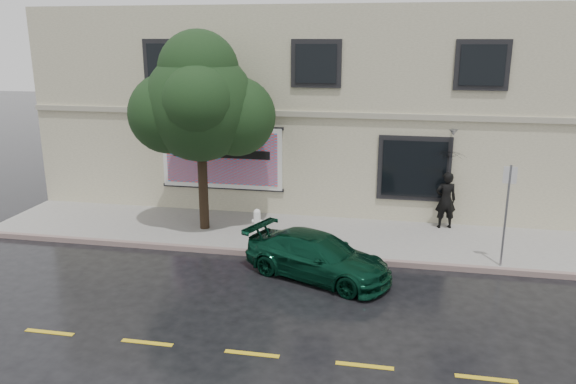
% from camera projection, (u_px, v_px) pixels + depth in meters
% --- Properties ---
extents(ground, '(90.00, 90.00, 0.00)m').
position_uv_depth(ground, '(286.00, 281.00, 14.33)').
color(ground, black).
rests_on(ground, ground).
extents(sidewalk, '(20.00, 3.50, 0.15)m').
position_uv_depth(sidewalk, '(306.00, 235.00, 17.38)').
color(sidewalk, '#9D9A94').
rests_on(sidewalk, ground).
extents(curb, '(20.00, 0.18, 0.16)m').
position_uv_depth(curb, '(296.00, 256.00, 15.73)').
color(curb, gray).
rests_on(curb, ground).
extents(road_marking, '(19.00, 0.12, 0.01)m').
position_uv_depth(road_marking, '(252.00, 354.00, 11.01)').
color(road_marking, gold).
rests_on(road_marking, ground).
extents(building, '(20.00, 8.12, 7.00)m').
position_uv_depth(building, '(330.00, 103.00, 21.90)').
color(building, beige).
rests_on(building, ground).
extents(billboard, '(4.30, 0.16, 2.20)m').
position_uv_depth(billboard, '(221.00, 158.00, 19.02)').
color(billboard, white).
rests_on(billboard, ground).
extents(car, '(4.28, 3.11, 1.14)m').
position_uv_depth(car, '(318.00, 256.00, 14.41)').
color(car, '#083020').
rests_on(car, ground).
extents(pedestrian, '(0.74, 0.56, 1.82)m').
position_uv_depth(pedestrian, '(446.00, 200.00, 17.63)').
color(pedestrian, black).
rests_on(pedestrian, sidewalk).
extents(umbrella, '(1.29, 1.29, 0.80)m').
position_uv_depth(umbrella, '(449.00, 159.00, 17.28)').
color(umbrella, black).
rests_on(umbrella, pedestrian).
extents(street_tree, '(3.35, 3.35, 5.55)m').
position_uv_depth(street_tree, '(200.00, 106.00, 16.80)').
color(street_tree, '#2E2114').
rests_on(street_tree, sidewalk).
extents(fire_hydrant, '(0.31, 0.29, 0.77)m').
position_uv_depth(fire_hydrant, '(257.00, 221.00, 17.30)').
color(fire_hydrant, white).
rests_on(fire_hydrant, sidewalk).
extents(sign_pole, '(0.34, 0.06, 2.74)m').
position_uv_depth(sign_pole, '(507.00, 207.00, 14.46)').
color(sign_pole, gray).
rests_on(sign_pole, sidewalk).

